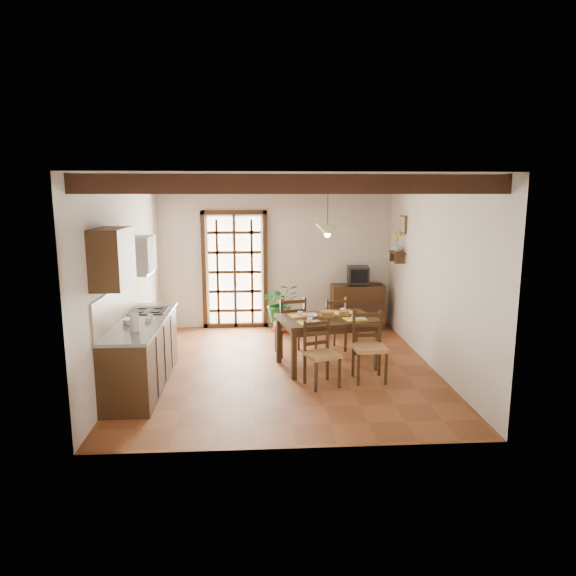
{
  "coord_description": "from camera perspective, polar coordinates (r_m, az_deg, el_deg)",
  "views": [
    {
      "loc": [
        -0.39,
        -7.4,
        2.6
      ],
      "look_at": [
        0.1,
        0.4,
        1.15
      ],
      "focal_mm": 32.0,
      "sensor_mm": 36.0,
      "label": 1
    }
  ],
  "objects": [
    {
      "name": "framed_picture",
      "position": [
        9.39,
        12.66,
        6.9
      ],
      "size": [
        0.03,
        0.32,
        0.32
      ],
      "color": "brown",
      "rests_on": "room_shell"
    },
    {
      "name": "plant_pot",
      "position": [
        9.8,
        -0.84,
        -4.21
      ],
      "size": [
        0.33,
        0.33,
        0.2
      ],
      "primitive_type": "cone",
      "color": "maroon",
      "rests_on": "ground_plane"
    },
    {
      "name": "range_hood",
      "position": [
        7.58,
        -16.25,
        3.53
      ],
      "size": [
        0.38,
        0.6,
        0.54
      ],
      "color": "white",
      "rests_on": "room_shell"
    },
    {
      "name": "chair_near_left",
      "position": [
        7.08,
        3.73,
        -8.61
      ],
      "size": [
        0.53,
        0.52,
        0.9
      ],
      "rotation": [
        0.0,
        0.0,
        0.36
      ],
      "color": "#AE7F4A",
      "rests_on": "ground_plane"
    },
    {
      "name": "table_setting",
      "position": [
        7.71,
        4.37,
        -2.96
      ],
      "size": [
        1.03,
        0.69,
        0.1
      ],
      "rotation": [
        0.0,
        0.0,
        0.23
      ],
      "color": "yellow",
      "rests_on": "dining_table"
    },
    {
      "name": "counter_items",
      "position": [
        7.25,
        -15.98,
        -2.98
      ],
      "size": [
        0.5,
        1.43,
        0.25
      ],
      "color": "black",
      "rests_on": "kitchen_counter"
    },
    {
      "name": "kitchen_counter",
      "position": [
        7.29,
        -15.93,
        -6.86
      ],
      "size": [
        0.64,
        2.25,
        1.38
      ],
      "color": "#321F10",
      "rests_on": "ground_plane"
    },
    {
      "name": "table_bowl",
      "position": [
        7.67,
        2.47,
        -3.12
      ],
      "size": [
        0.23,
        0.23,
        0.05
      ],
      "primitive_type": "imported",
      "rotation": [
        0.0,
        0.0,
        0.08
      ],
      "color": "white",
      "rests_on": "dining_table"
    },
    {
      "name": "potted_plant",
      "position": [
        9.69,
        -0.85,
        -1.58
      ],
      "size": [
        2.04,
        1.85,
        1.95
      ],
      "primitive_type": "imported",
      "rotation": [
        0.0,
        0.0,
        0.23
      ],
      "color": "#144C19",
      "rests_on": "ground_plane"
    },
    {
      "name": "chair_far_right",
      "position": [
        8.61,
        4.8,
        -5.09
      ],
      "size": [
        0.55,
        0.54,
        0.92
      ],
      "rotation": [
        0.0,
        0.0,
        3.55
      ],
      "color": "#AE7F4A",
      "rests_on": "ground_plane"
    },
    {
      "name": "fuse_box",
      "position": [
        10.09,
        7.24,
        5.6
      ],
      "size": [
        0.25,
        0.03,
        0.32
      ],
      "primitive_type": "cube",
      "color": "white",
      "rests_on": "room_shell"
    },
    {
      "name": "shelf_vase",
      "position": [
        9.4,
        12.08,
        4.48
      ],
      "size": [
        0.15,
        0.15,
        0.15
      ],
      "primitive_type": "imported",
      "color": "#B2BFB2",
      "rests_on": "wall_shelf"
    },
    {
      "name": "french_door",
      "position": [
        9.96,
        -5.93,
        2.24
      ],
      "size": [
        1.26,
        0.11,
        2.32
      ],
      "color": "white",
      "rests_on": "ground_plane"
    },
    {
      "name": "pendant_lamp",
      "position": [
        7.61,
        4.4,
        6.55
      ],
      "size": [
        0.36,
        0.36,
        0.84
      ],
      "color": "black",
      "rests_on": "room_shell"
    },
    {
      "name": "crt_tv",
      "position": [
        9.94,
        7.81,
        1.43
      ],
      "size": [
        0.43,
        0.4,
        0.34
      ],
      "rotation": [
        0.0,
        0.0,
        -0.09
      ],
      "color": "black",
      "rests_on": "sideboard"
    },
    {
      "name": "sideboard",
      "position": [
        10.06,
        7.72,
        -2.05
      ],
      "size": [
        1.01,
        0.46,
        0.86
      ],
      "primitive_type": "cube",
      "rotation": [
        0.0,
        0.0,
        -0.0
      ],
      "color": "#321F10",
      "rests_on": "ground_plane"
    },
    {
      "name": "room_shell",
      "position": [
        7.45,
        -0.58,
        4.47
      ],
      "size": [
        4.52,
        5.02,
        2.81
      ],
      "color": "silver",
      "rests_on": "ground_plane"
    },
    {
      "name": "upper_cabinet",
      "position": [
        6.37,
        -18.93,
        3.18
      ],
      "size": [
        0.35,
        0.8,
        0.7
      ],
      "primitive_type": "cube",
      "color": "#321F10",
      "rests_on": "room_shell"
    },
    {
      "name": "ground_plane",
      "position": [
        7.85,
        -0.55,
        -8.82
      ],
      "size": [
        5.0,
        5.0,
        0.0
      ],
      "primitive_type": "plane",
      "color": "brown"
    },
    {
      "name": "wall_shelf",
      "position": [
        9.41,
        12.05,
        3.64
      ],
      "size": [
        0.2,
        0.42,
        0.2
      ],
      "color": "#321F10",
      "rests_on": "room_shell"
    },
    {
      "name": "chair_far_left",
      "position": [
        8.38,
        0.27,
        -5.37
      ],
      "size": [
        0.53,
        0.51,
        0.98
      ],
      "rotation": [
        0.0,
        0.0,
        3.34
      ],
      "color": "#AE7F4A",
      "rests_on": "ground_plane"
    },
    {
      "name": "ceiling_beams",
      "position": [
        7.41,
        -0.59,
        11.21
      ],
      "size": [
        4.5,
        4.34,
        0.2
      ],
      "color": "black",
      "rests_on": "room_shell"
    },
    {
      "name": "shelf_flowers",
      "position": [
        9.38,
        12.13,
        5.74
      ],
      "size": [
        0.14,
        0.14,
        0.36
      ],
      "color": "yellow",
      "rests_on": "shelf_vase"
    },
    {
      "name": "chair_near_right",
      "position": [
        7.35,
        8.98,
        -7.85
      ],
      "size": [
        0.45,
        0.43,
        0.97
      ],
      "rotation": [
        0.0,
        0.0,
        0.02
      ],
      "color": "#AE7F4A",
      "rests_on": "ground_plane"
    },
    {
      "name": "dining_table",
      "position": [
        7.74,
        4.35,
        -3.97
      ],
      "size": [
        1.58,
        1.21,
        0.77
      ],
      "rotation": [
        0.0,
        0.0,
        0.23
      ],
      "color": "#342011",
      "rests_on": "ground_plane"
    }
  ]
}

